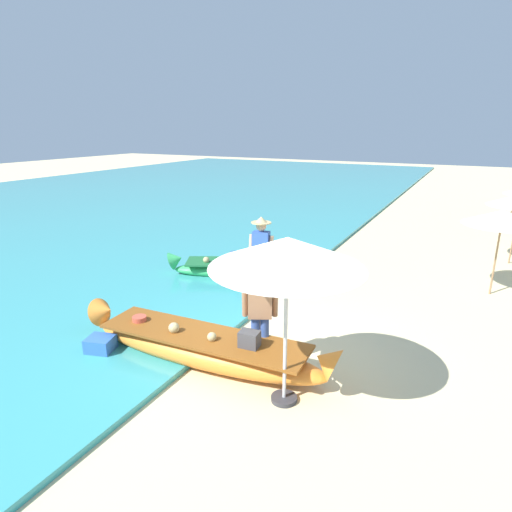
{
  "coord_description": "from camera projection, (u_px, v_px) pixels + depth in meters",
  "views": [
    {
      "loc": [
        2.58,
        -5.36,
        3.62
      ],
      "look_at": [
        -1.5,
        2.53,
        0.9
      ],
      "focal_mm": 29.9,
      "sensor_mm": 36.0,
      "label": 1
    }
  ],
  "objects": [
    {
      "name": "ground_plane",
      "position": [
        267.0,
        364.0,
        6.75
      ],
      "size": [
        80.0,
        80.0,
        0.0
      ],
      "primitive_type": "plane",
      "color": "beige"
    },
    {
      "name": "sea",
      "position": [
        86.0,
        208.0,
        19.24
      ],
      "size": [
        24.0,
        56.0,
        0.1
      ],
      "primitive_type": "cube",
      "color": "teal",
      "rests_on": "ground"
    },
    {
      "name": "boat_orange_foreground",
      "position": [
        203.0,
        347.0,
        6.72
      ],
      "size": [
        4.42,
        1.03,
        0.81
      ],
      "color": "orange",
      "rests_on": "ground"
    },
    {
      "name": "boat_green_midground",
      "position": [
        253.0,
        268.0,
        10.54
      ],
      "size": [
        3.95,
        2.39,
        0.72
      ],
      "color": "#38B760",
      "rests_on": "ground"
    },
    {
      "name": "person_vendor_hatted",
      "position": [
        261.0,
        250.0,
        9.37
      ],
      "size": [
        0.57,
        0.44,
        1.75
      ],
      "color": "#333842",
      "rests_on": "ground"
    },
    {
      "name": "person_tourist_customer",
      "position": [
        260.0,
        310.0,
        6.5
      ],
      "size": [
        0.58,
        0.42,
        1.64
      ],
      "color": "#3D5BA8",
      "rests_on": "ground"
    },
    {
      "name": "patio_umbrella_large",
      "position": [
        287.0,
        254.0,
        5.25
      ],
      "size": [
        1.98,
        1.98,
        2.32
      ],
      "color": "#B7B7BC",
      "rests_on": "ground"
    },
    {
      "name": "parasol_row_0",
      "position": [
        503.0,
        218.0,
        9.08
      ],
      "size": [
        1.6,
        1.6,
        1.91
      ],
      "color": "#8E6B47",
      "rests_on": "ground"
    },
    {
      "name": "cooler_box",
      "position": [
        101.0,
        347.0,
        6.95
      ],
      "size": [
        0.5,
        0.47,
        0.33
      ],
      "primitive_type": "cube",
      "rotation": [
        0.0,
        0.0,
        0.28
      ],
      "color": "blue",
      "rests_on": "ground"
    }
  ]
}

